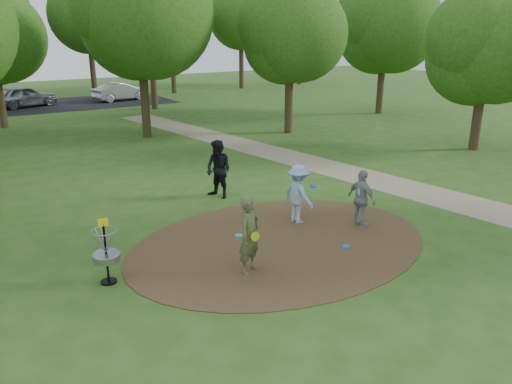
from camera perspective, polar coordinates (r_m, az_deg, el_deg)
ground at (r=13.36m, az=2.78°, el=-5.84°), size 100.00×100.00×0.00m
dirt_clearing at (r=13.35m, az=2.79°, el=-5.80°), size 8.40×8.40×0.02m
footpath at (r=18.89m, az=15.51°, el=0.78°), size 7.55×39.89×0.01m
parking_lot at (r=41.31m, az=-19.81°, el=9.53°), size 14.00×8.00×0.01m
player_observer_with_disc at (r=11.46m, az=-0.70°, el=-4.96°), size 0.80×0.70×1.86m
player_throwing_with_disc at (r=14.50m, az=4.88°, el=-0.23°), size 1.04×1.18×1.74m
player_walking_with_disc at (r=16.64m, az=-4.30°, el=2.58°), size 1.02×1.15×1.96m
player_waiting_with_disc at (r=14.43m, az=11.98°, el=-0.77°), size 0.44×1.00×1.69m
disc_ground_cyan at (r=13.75m, az=-1.98°, el=-4.98°), size 0.22×0.22×0.02m
disc_ground_blue at (r=13.29m, az=10.23°, el=-6.13°), size 0.22×0.22×0.02m
car_left at (r=40.58m, az=-24.98°, el=9.89°), size 4.88×3.10×1.55m
car_right at (r=41.78m, az=-15.21°, el=11.02°), size 4.49×2.22×1.41m
disc_golf_basket at (r=11.49m, az=-16.83°, el=-6.01°), size 0.63×0.63×1.54m
tree_ring at (r=21.27m, az=-6.13°, el=17.53°), size 37.55×45.18×9.12m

